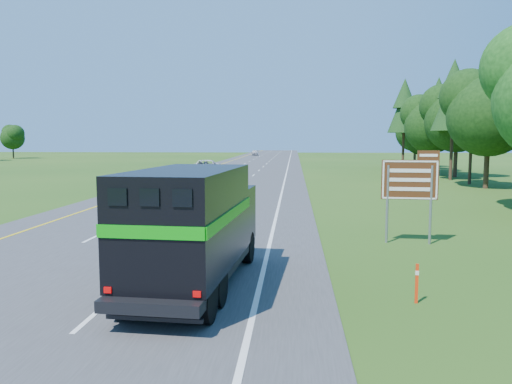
% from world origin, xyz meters
% --- Properties ---
extents(road, '(15.00, 260.00, 0.04)m').
position_xyz_m(road, '(0.00, 50.00, 0.02)').
color(road, '#38383A').
rests_on(road, ground).
extents(lane_markings, '(11.15, 260.00, 0.01)m').
position_xyz_m(lane_markings, '(0.00, 50.00, 0.04)').
color(lane_markings, yellow).
rests_on(lane_markings, road).
extents(horse_truck, '(2.81, 7.55, 3.28)m').
position_xyz_m(horse_truck, '(3.73, 3.95, 1.79)').
color(horse_truck, black).
rests_on(horse_truck, road).
extents(white_suv, '(3.35, 6.55, 1.77)m').
position_xyz_m(white_suv, '(-3.41, 45.51, 0.93)').
color(white_suv, silver).
rests_on(white_suv, road).
extents(far_car, '(1.91, 4.24, 1.41)m').
position_xyz_m(far_car, '(-3.61, 118.19, 0.75)').
color(far_car, '#B5B4BB').
rests_on(far_car, road).
extents(exit_sign, '(2.15, 0.25, 3.66)m').
position_xyz_m(exit_sign, '(10.96, 10.53, 2.37)').
color(exit_sign, gray).
rests_on(exit_sign, ground).
extents(delineator, '(0.08, 0.05, 1.01)m').
position_xyz_m(delineator, '(9.50, 3.18, 0.54)').
color(delineator, '#F8310D').
rests_on(delineator, ground).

